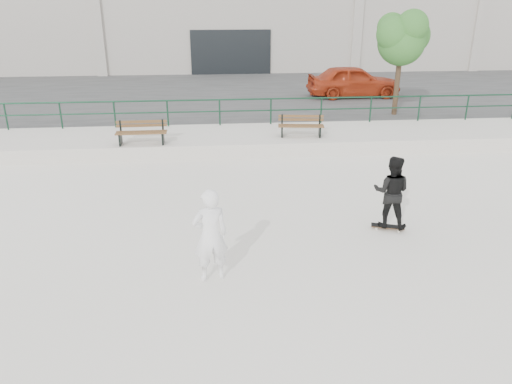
{
  "coord_description": "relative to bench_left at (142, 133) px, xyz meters",
  "views": [
    {
      "loc": [
        -1.29,
        -8.35,
        5.33
      ],
      "look_at": [
        -0.37,
        2.0,
        1.17
      ],
      "focal_mm": 35.0,
      "sensor_mm": 36.0,
      "label": 1
    }
  ],
  "objects": [
    {
      "name": "skateboard",
      "position": [
        6.56,
        -6.26,
        -0.82
      ],
      "size": [
        0.8,
        0.44,
        0.09
      ],
      "rotation": [
        0.0,
        0.0,
        -0.32
      ],
      "color": "black",
      "rests_on": "ground"
    },
    {
      "name": "ledge",
      "position": [
        3.71,
        1.04,
        -0.64
      ],
      "size": [
        30.0,
        3.0,
        0.5
      ],
      "primitive_type": "cube",
      "color": "beige",
      "rests_on": "ground"
    },
    {
      "name": "standing_skater",
      "position": [
        6.56,
        -6.26,
        0.08
      ],
      "size": [
        1.05,
        0.96,
        1.76
      ],
      "primitive_type": "imported",
      "rotation": [
        0.0,
        0.0,
        2.72
      ],
      "color": "black",
      "rests_on": "skateboard"
    },
    {
      "name": "ground",
      "position": [
        3.71,
        -8.46,
        -0.89
      ],
      "size": [
        120.0,
        120.0,
        0.0
      ],
      "primitive_type": "plane",
      "color": "beige",
      "rests_on": "ground"
    },
    {
      "name": "red_car",
      "position": [
        9.43,
        7.55,
        0.38
      ],
      "size": [
        4.55,
        1.91,
        1.54
      ],
      "primitive_type": "imported",
      "rotation": [
        0.0,
        0.0,
        1.59
      ],
      "color": "#AB3115",
      "rests_on": "parking_strip"
    },
    {
      "name": "bench_left",
      "position": [
        0.0,
        0.0,
        0.0
      ],
      "size": [
        1.72,
        0.53,
        0.79
      ],
      "rotation": [
        0.0,
        0.0,
        0.02
      ],
      "color": "#533E1C",
      "rests_on": "ledge"
    },
    {
      "name": "parking_strip",
      "position": [
        3.71,
        9.54,
        -0.64
      ],
      "size": [
        60.0,
        14.0,
        0.5
      ],
      "primitive_type": "cube",
      "color": "#383838",
      "rests_on": "ground"
    },
    {
      "name": "bench_right",
      "position": [
        5.59,
        0.5,
        -0.02
      ],
      "size": [
        1.68,
        0.67,
        0.75
      ],
      "rotation": [
        0.0,
        0.0,
        -0.12
      ],
      "color": "#533E1C",
      "rests_on": "ledge"
    },
    {
      "name": "commercial_building",
      "position": [
        3.71,
        23.53,
        3.68
      ],
      "size": [
        44.2,
        16.33,
        8.0
      ],
      "color": "#B5ADA2",
      "rests_on": "ground"
    },
    {
      "name": "seated_skater",
      "position": [
        2.31,
        -8.13,
        0.07
      ],
      "size": [
        0.78,
        0.6,
        1.92
      ],
      "primitive_type": "imported",
      "rotation": [
        0.0,
        0.0,
        3.36
      ],
      "color": "white",
      "rests_on": "ground"
    },
    {
      "name": "railing",
      "position": [
        3.71,
        2.34,
        0.35
      ],
      "size": [
        28.0,
        0.06,
        1.03
      ],
      "color": "#153B27",
      "rests_on": "ledge"
    },
    {
      "name": "tree",
      "position": [
        10.19,
        3.58,
        2.8
      ],
      "size": [
        2.39,
        2.13,
        4.25
      ],
      "color": "#503B28",
      "rests_on": "parking_strip"
    }
  ]
}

